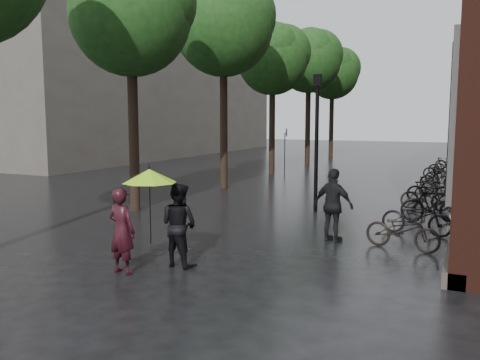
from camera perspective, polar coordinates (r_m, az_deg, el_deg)
The scene contains 11 objects.
ground at distance 9.09m, azimuth -17.22°, elevation -12.56°, with size 120.00×120.00×0.00m, color black.
bg_building at distance 44.35m, azimuth -14.40°, elevation 12.00°, with size 16.00×30.00×14.00m, color #47423D.
street_trees at distance 24.51m, azimuth 1.10°, elevation 14.87°, with size 4.33×34.03×8.91m.
person_burgundy at distance 10.05m, azimuth -13.14°, elevation -5.58°, with size 0.61×0.40×1.67m, color black.
person_black at distance 10.36m, azimuth -6.89°, elevation -5.00°, with size 0.82×0.64×1.70m, color black.
lime_umbrella at distance 9.97m, azimuth -10.13°, elevation 0.45°, with size 1.06×1.06×1.56m.
pedestrian_walking at distance 12.48m, azimuth 10.45°, elevation -2.80°, with size 1.05×0.44×1.79m, color black.
parked_bicycles at distance 21.72m, azimuth 21.38°, elevation -0.16°, with size 2.17×20.19×1.04m.
ad_lightbox at distance 20.20m, azimuth 23.29°, elevation 0.93°, with size 0.32×1.39×2.10m.
lamp_post at distance 16.22m, azimuth 8.61°, elevation 5.64°, with size 0.22×0.22×4.33m.
cycle_sign at distance 26.59m, azimuth 5.13°, elevation 4.03°, with size 0.13×0.44×2.44m.
Camera 1 is at (5.82, -6.30, 3.00)m, focal length 38.00 mm.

